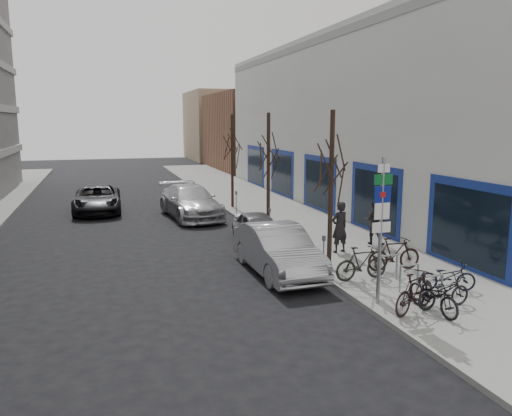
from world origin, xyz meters
TOP-DOWN VIEW (x-y plane):
  - ground at (0.00, 0.00)m, footprint 120.00×120.00m
  - sidewalk_east at (4.50, 10.00)m, footprint 5.00×70.00m
  - commercial_building at (17.00, 16.00)m, footprint 20.00×32.00m
  - brick_building_far at (13.00, 40.00)m, footprint 12.00×14.00m
  - tan_building_far at (13.50, 55.00)m, footprint 13.00×12.00m
  - highway_sign_pole at (2.40, -0.01)m, footprint 0.55×0.10m
  - bike_rack at (3.80, 0.60)m, footprint 0.66×2.26m
  - tree_near at (2.60, 3.50)m, footprint 1.80×1.80m
  - tree_mid at (2.60, 10.00)m, footprint 1.80×1.80m
  - tree_far at (2.60, 16.50)m, footprint 1.80×1.80m
  - meter_front at (2.15, 3.00)m, footprint 0.10×0.08m
  - meter_mid at (2.15, 8.50)m, footprint 0.10×0.08m
  - meter_back at (2.15, 14.00)m, footprint 0.10×0.08m
  - bike_near_left at (3.44, -1.01)m, footprint 0.73×1.88m
  - bike_near_right at (2.98, -0.88)m, footprint 1.92×1.28m
  - bike_mid_curb at (4.89, 0.28)m, footprint 1.77×1.03m
  - bike_mid_inner at (2.99, 1.97)m, footprint 1.86×0.61m
  - bike_far_curb at (3.90, -0.84)m, footprint 1.71×0.62m
  - bike_far_inner at (4.53, 2.53)m, footprint 1.96×0.69m
  - parked_car_front at (0.85, 3.88)m, footprint 1.86×5.04m
  - parked_car_mid at (1.40, 7.77)m, footprint 1.79×4.09m
  - parked_car_back at (-0.20, 14.71)m, footprint 3.01×6.14m
  - lane_car at (-4.99, 17.82)m, footprint 2.70×5.58m
  - pedestrian_near at (3.85, 5.23)m, footprint 0.81×0.62m
  - pedestrian_far at (5.83, 5.99)m, footprint 0.83×0.83m

SIDE VIEW (x-z plane):
  - ground at x=0.00m, z-range 0.00..0.00m
  - sidewalk_east at x=4.50m, z-range 0.00..0.15m
  - bike_rack at x=3.80m, z-range 0.24..1.07m
  - bike_far_curb at x=3.90m, z-range 0.15..1.18m
  - bike_mid_curb at x=4.89m, z-range 0.15..1.18m
  - parked_car_mid at x=1.40m, z-range 0.00..1.37m
  - bike_mid_inner at x=2.99m, z-range 0.15..1.27m
  - bike_near_left at x=3.44m, z-range 0.15..1.27m
  - bike_near_right at x=2.98m, z-range 0.15..1.28m
  - bike_far_inner at x=4.53m, z-range 0.15..1.32m
  - lane_car at x=-4.99m, z-range 0.00..1.53m
  - parked_car_front at x=0.85m, z-range 0.00..1.65m
  - parked_car_back at x=-0.20m, z-range 0.00..1.72m
  - meter_front at x=2.15m, z-range 0.28..1.55m
  - meter_mid at x=2.15m, z-range 0.28..1.55m
  - meter_back at x=2.15m, z-range 0.28..1.55m
  - pedestrian_far at x=5.83m, z-range 0.15..2.05m
  - pedestrian_near at x=3.85m, z-range 0.15..2.12m
  - highway_sign_pole at x=2.40m, z-range 0.36..4.56m
  - brick_building_far at x=13.00m, z-range 0.00..8.00m
  - tree_near at x=2.60m, z-range 1.35..6.85m
  - tree_mid at x=2.60m, z-range 1.35..6.85m
  - tree_far at x=2.60m, z-range 1.35..6.85m
  - tan_building_far at x=13.50m, z-range 0.00..9.00m
  - commercial_building at x=17.00m, z-range 0.00..10.00m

